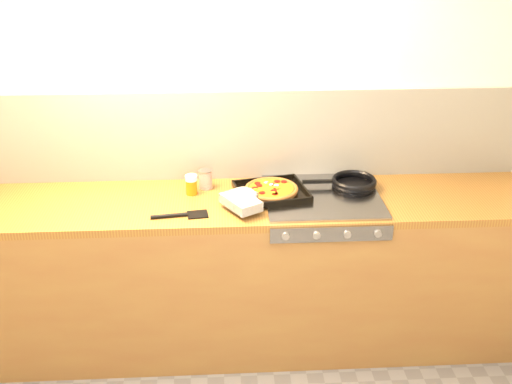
{
  "coord_description": "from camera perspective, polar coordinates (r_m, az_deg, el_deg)",
  "views": [
    {
      "loc": [
        -0.06,
        -1.72,
        2.26
      ],
      "look_at": [
        0.1,
        1.08,
        0.95
      ],
      "focal_mm": 42.0,
      "sensor_mm": 36.0,
      "label": 1
    }
  ],
  "objects": [
    {
      "name": "juice_glass",
      "position": [
        3.18,
        -6.17,
        0.71
      ],
      "size": [
        0.07,
        0.07,
        0.11
      ],
      "color": "#DD600D",
      "rests_on": "counter_run"
    },
    {
      "name": "stovetop",
      "position": [
        3.17,
        6.32,
        -0.43
      ],
      "size": [
        0.6,
        0.56,
        0.02
      ],
      "primitive_type": "cube",
      "color": "gray",
      "rests_on": "counter_run"
    },
    {
      "name": "room_shell",
      "position": [
        3.3,
        -2.05,
        5.37
      ],
      "size": [
        3.2,
        3.2,
        3.2
      ],
      "color": "white",
      "rests_on": "ground"
    },
    {
      "name": "wooden_spoon",
      "position": [
        3.3,
        1.63,
        0.93
      ],
      "size": [
        0.3,
        0.05,
        0.02
      ],
      "color": "#AF7B4A",
      "rests_on": "counter_run"
    },
    {
      "name": "counter_run",
      "position": [
        3.35,
        -1.74,
        -7.68
      ],
      "size": [
        3.2,
        0.62,
        0.9
      ],
      "color": "brown",
      "rests_on": "ground"
    },
    {
      "name": "black_spatula",
      "position": [
        2.97,
        -7.17,
        -2.2
      ],
      "size": [
        0.29,
        0.1,
        0.02
      ],
      "color": "black",
      "rests_on": "counter_run"
    },
    {
      "name": "pizza_on_tray",
      "position": [
        3.11,
        0.63,
        -0.07
      ],
      "size": [
        0.48,
        0.48,
        0.06
      ],
      "color": "black",
      "rests_on": "stovetop"
    },
    {
      "name": "tomato_can",
      "position": [
        3.24,
        -4.84,
        1.21
      ],
      "size": [
        0.09,
        0.09,
        0.11
      ],
      "color": "#A50D17",
      "rests_on": "counter_run"
    },
    {
      "name": "frying_pan",
      "position": [
        3.27,
        9.22,
        0.9
      ],
      "size": [
        0.4,
        0.25,
        0.04
      ],
      "color": "black",
      "rests_on": "stovetop"
    }
  ]
}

